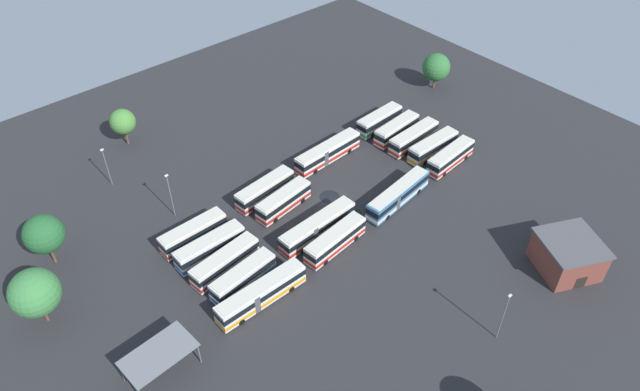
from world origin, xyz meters
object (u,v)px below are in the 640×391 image
bus_row0_slot2 (225,262)px  bus_row3_slot2 (414,137)px  bus_row0_slot4 (193,233)px  depot_building (568,255)px  bus_row0_slot1 (243,277)px  bus_row3_slot3 (397,129)px  bus_row1_slot4 (265,190)px  lamp_post_far_corner (170,194)px  bus_row3_slot0 (450,157)px  tree_south_edge (123,122)px  bus_row1_slot3 (283,201)px  bus_row0_slot0 (261,294)px  bus_row2_slot0 (398,195)px  bus_row3_slot1 (433,146)px  maintenance_shelter (158,355)px  bus_row0_slot3 (210,247)px  tree_northeast (35,293)px  bus_row1_slot1 (317,227)px  lamp_post_mid_lot (107,165)px  bus_row2_slot4 (328,152)px  bus_row3_slot4 (379,120)px  lamp_post_by_building (504,315)px  bus_row1_slot0 (335,240)px  tree_west_edge (44,234)px  tree_east_edge (436,67)px

bus_row0_slot2 → bus_row3_slot2: bearing=3.7°
bus_row0_slot4 → depot_building: 56.47m
bus_row0_slot2 → bus_row0_slot4: (-0.31, 8.25, -0.00)m
bus_row0_slot1 → bus_row3_slot3: size_ratio=1.01×
bus_row1_slot4 → lamp_post_far_corner: 15.54m
bus_row3_slot0 → tree_south_edge: tree_south_edge is taller
bus_row3_slot2 → depot_building: size_ratio=1.01×
bus_row0_slot1 → bus_row1_slot3: (14.65, 9.13, -0.00)m
bus_row0_slot0 → bus_row0_slot2: bearing=92.6°
bus_row0_slot2 → bus_row3_slot0: bearing=-7.0°
bus_row0_slot1 → bus_row2_slot0: 30.03m
bus_row3_slot3 → depot_building: (-5.65, -39.65, 0.87)m
bus_row3_slot0 → tree_south_edge: (-40.94, 44.53, 3.12)m
bus_row3_slot1 → lamp_post_far_corner: size_ratio=1.29×
depot_building → maintenance_shelter: size_ratio=1.23×
bus_row0_slot3 → tree_northeast: bearing=168.9°
bus_row1_slot3 → bus_row3_slot0: (30.12, -10.50, 0.00)m
bus_row3_slot2 → bus_row0_slot1: bearing=-170.9°
bus_row1_slot1 → lamp_post_mid_lot: size_ratio=1.88×
bus_row2_slot0 → bus_row2_slot4: bearing=93.3°
bus_row3_slot0 → bus_row3_slot4: bearing=94.2°
bus_row2_slot4 → bus_row3_slot1: size_ratio=1.29×
lamp_post_by_building → tree_south_edge: (-16.45, 72.77, 0.20)m
bus_row0_slot4 → tree_south_edge: size_ratio=1.48×
bus_row1_slot1 → bus_row3_slot1: (29.99, 2.01, -0.00)m
bus_row2_slot0 → tree_northeast: size_ratio=1.57×
bus_row1_slot1 → bus_row3_slot1: 30.05m
bus_row1_slot0 → bus_row2_slot0: bearing=3.4°
bus_row3_slot4 → bus_row0_slot3: bearing=-170.7°
bus_row1_slot0 → lamp_post_far_corner: size_ratio=1.35×
bus_row0_slot2 → depot_building: depot_building is taller
bus_row0_slot0 → depot_building: (38.05, -24.49, 0.87)m
bus_row1_slot0 → bus_row3_slot2: size_ratio=1.01×
bus_row0_slot1 → lamp_post_far_corner: (0.18, 19.78, 2.82)m
bus_row3_slot0 → bus_row3_slot2: bearing=93.4°
bus_row1_slot0 → tree_northeast: bearing=157.6°
bus_row2_slot0 → lamp_post_by_building: size_ratio=1.64×
bus_row3_slot0 → bus_row3_slot4: (-1.24, 16.73, -0.00)m
bus_row2_slot0 → lamp_post_mid_lot: lamp_post_mid_lot is taller
bus_row0_slot1 → lamp_post_mid_lot: 34.33m
bus_row1_slot0 → bus_row2_slot0: same height
tree_west_edge → bus_row3_slot3: bearing=-10.5°
bus_row0_slot4 → bus_row2_slot4: bearing=3.5°
bus_row1_slot0 → bus_row3_slot2: (29.27, 10.26, 0.00)m
bus_row1_slot0 → bus_row0_slot2: bearing=154.3°
bus_row1_slot4 → tree_east_edge: (49.31, 4.91, 3.12)m
bus_row1_slot4 → depot_building: depot_building is taller
bus_row1_slot4 → bus_row3_slot1: same height
bus_row1_slot4 → bus_row3_slot4: size_ratio=1.08×
maintenance_shelter → bus_row0_slot1: bearing=16.7°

